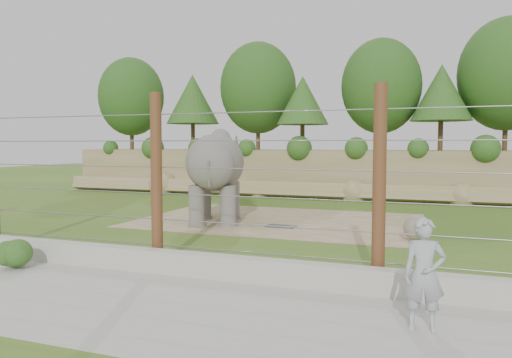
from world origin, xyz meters
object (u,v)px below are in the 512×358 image
(elephant, at_px, (215,176))
(zookeeper, at_px, (424,274))
(stone_ball, at_px, (417,228))
(barrier_fence, at_px, (157,180))

(elephant, distance_m, zookeeper, 11.20)
(elephant, bearing_deg, stone_ball, -27.98)
(elephant, bearing_deg, zookeeper, -66.95)
(zookeeper, bearing_deg, elephant, 122.93)
(stone_ball, relative_size, zookeeper, 0.45)
(stone_ball, xyz_separation_m, barrier_fence, (-5.50, -5.13, 1.59))
(barrier_fence, bearing_deg, zookeeper, -19.22)
(elephant, relative_size, zookeeper, 2.41)
(stone_ball, distance_m, zookeeper, 7.22)
(elephant, xyz_separation_m, stone_ball, (6.98, -1.17, -1.26))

